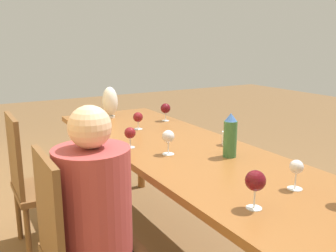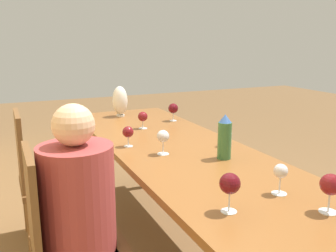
# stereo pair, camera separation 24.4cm
# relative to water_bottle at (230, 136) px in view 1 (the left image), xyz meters

# --- Properties ---
(dining_table) EXTENTS (2.64, 0.80, 0.76)m
(dining_table) POSITION_rel_water_bottle_xyz_m (0.29, 0.13, -0.20)
(dining_table) COLOR brown
(dining_table) RESTS_ON ground_plane
(water_bottle) EXTENTS (0.08, 0.08, 0.25)m
(water_bottle) POSITION_rel_water_bottle_xyz_m (0.00, 0.00, 0.00)
(water_bottle) COLOR #336638
(water_bottle) RESTS_ON dining_table
(water_tumbler) EXTENTS (0.07, 0.07, 0.09)m
(water_tumbler) POSITION_rel_water_bottle_xyz_m (0.20, -0.14, -0.08)
(water_tumbler) COLOR silver
(water_tumbler) RESTS_ON dining_table
(vase) EXTENTS (0.13, 0.13, 0.26)m
(vase) POSITION_rel_water_bottle_xyz_m (1.36, 0.19, 0.01)
(vase) COLOR silver
(vase) RESTS_ON dining_table
(wine_glass_0) EXTENTS (0.07, 0.07, 0.14)m
(wine_glass_0) POSITION_rel_water_bottle_xyz_m (0.21, 0.28, -0.02)
(wine_glass_0) COLOR silver
(wine_glass_0) RESTS_ON dining_table
(wine_glass_2) EXTENTS (0.07, 0.07, 0.14)m
(wine_glass_2) POSITION_rel_water_bottle_xyz_m (-0.52, 0.05, -0.02)
(wine_glass_2) COLOR silver
(wine_glass_2) RESTS_ON dining_table
(wine_glass_3) EXTENTS (0.08, 0.08, 0.14)m
(wine_glass_3) POSITION_rel_water_bottle_xyz_m (1.01, -0.15, -0.02)
(wine_glass_3) COLOR silver
(wine_glass_3) RESTS_ON dining_table
(wine_glass_4) EXTENTS (0.08, 0.08, 0.16)m
(wine_glass_4) POSITION_rel_water_bottle_xyz_m (-0.57, 0.34, -0.01)
(wine_glass_4) COLOR silver
(wine_glass_4) RESTS_ON dining_table
(wine_glass_5) EXTENTS (0.07, 0.07, 0.13)m
(wine_glass_5) POSITION_rel_water_bottle_xyz_m (0.86, 0.17, -0.03)
(wine_glass_5) COLOR silver
(wine_glass_5) RESTS_ON dining_table
(wine_glass_6) EXTENTS (0.07, 0.07, 0.13)m
(wine_glass_6) POSITION_rel_water_bottle_xyz_m (0.45, 0.42, -0.03)
(wine_glass_6) COLOR silver
(wine_glass_6) RESTS_ON dining_table
(chair_near) EXTENTS (0.44, 0.44, 0.95)m
(chair_near) POSITION_rel_water_bottle_xyz_m (-0.06, 0.91, -0.39)
(chair_near) COLOR brown
(chair_near) RESTS_ON ground_plane
(chair_far) EXTENTS (0.44, 0.44, 0.95)m
(chair_far) POSITION_rel_water_bottle_xyz_m (0.88, 0.91, -0.39)
(chair_far) COLOR brown
(chair_far) RESTS_ON ground_plane
(person_near) EXTENTS (0.35, 0.35, 1.14)m
(person_near) POSITION_rel_water_bottle_xyz_m (-0.06, 0.82, -0.28)
(person_near) COLOR #2D2D38
(person_near) RESTS_ON ground_plane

